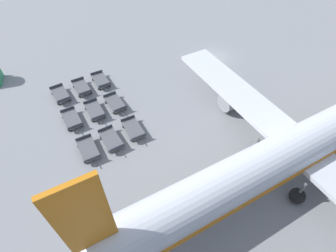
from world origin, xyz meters
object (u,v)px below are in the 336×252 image
Objects in this scene: baggage_dolly_row_mid_b_col_b at (115,103)px; baggage_dolly_row_mid_b_col_a at (101,80)px; baggage_dolly_row_mid_a_col_c at (111,140)px; baggage_dolly_row_near_col_b at (72,119)px; baggage_dolly_row_near_col_c at (88,149)px; baggage_dolly_row_near_col_a at (60,94)px; baggage_dolly_row_mid_a_col_a at (82,88)px; baggage_dolly_row_mid_a_col_b at (95,110)px; baggage_dolly_row_mid_b_col_c at (133,129)px; airplane at (312,140)px.

baggage_dolly_row_mid_b_col_a is at bearing -174.12° from baggage_dolly_row_mid_b_col_b.
baggage_dolly_row_near_col_b is at bearing -144.80° from baggage_dolly_row_mid_a_col_c.
baggage_dolly_row_near_col_c and baggage_dolly_row_mid_a_col_c have the same top height.
baggage_dolly_row_near_col_a is 2.64m from baggage_dolly_row_mid_a_col_a.
baggage_dolly_row_mid_a_col_c is (4.57, 3.23, 0.00)m from baggage_dolly_row_near_col_b.
baggage_dolly_row_near_col_c is (9.75, 1.35, 0.00)m from baggage_dolly_row_near_col_a.
baggage_dolly_row_near_col_b and baggage_dolly_row_mid_b_col_a have the same top height.
baggage_dolly_row_mid_a_col_b is at bearing 98.61° from baggage_dolly_row_near_col_b.
baggage_dolly_row_near_col_a is at bearing -144.28° from baggage_dolly_row_mid_a_col_b.
baggage_dolly_row_mid_a_col_b is at bearing 160.90° from baggage_dolly_row_near_col_c.
baggage_dolly_row_near_col_c is at bearing -7.18° from baggage_dolly_row_mid_a_col_a.
baggage_dolly_row_mid_b_col_c is (4.48, 3.14, 0.00)m from baggage_dolly_row_mid_a_col_b.
baggage_dolly_row_mid_b_col_a is at bearing 159.56° from baggage_dolly_row_mid_a_col_b.
baggage_dolly_row_mid_a_col_a and baggage_dolly_row_mid_b_col_a have the same top height.
baggage_dolly_row_mid_b_col_c is at bearing 99.51° from baggage_dolly_row_near_col_c.
baggage_dolly_row_mid_a_col_a is 2.58m from baggage_dolly_row_mid_b_col_a.
baggage_dolly_row_near_col_b is 5.60m from baggage_dolly_row_mid_a_col_c.
baggage_dolly_row_mid_a_col_a is (-10.07, 1.27, 0.00)m from baggage_dolly_row_near_col_c.
baggage_dolly_row_mid_a_col_a is 1.00× the size of baggage_dolly_row_mid_a_col_c.
baggage_dolly_row_mid_a_col_b is 5.61m from baggage_dolly_row_mid_b_col_a.
baggage_dolly_row_near_col_a is 1.01× the size of baggage_dolly_row_near_col_c.
airplane is 20.90m from baggage_dolly_row_near_col_c.
baggage_dolly_row_mid_a_col_c and baggage_dolly_row_mid_b_col_b have the same top height.
baggage_dolly_row_mid_b_col_c is at bearing 21.87° from baggage_dolly_row_mid_a_col_a.
baggage_dolly_row_near_col_a is 4.87m from baggage_dolly_row_near_col_b.
baggage_dolly_row_near_col_b is 1.00× the size of baggage_dolly_row_near_col_c.
airplane reaches higher than baggage_dolly_row_mid_a_col_c.
baggage_dolly_row_near_col_a and baggage_dolly_row_mid_a_col_a have the same top height.
baggage_dolly_row_near_col_b is at bearing -39.11° from baggage_dolly_row_mid_b_col_a.
baggage_dolly_row_mid_b_col_a is at bearing 160.23° from baggage_dolly_row_near_col_c.
baggage_dolly_row_mid_b_col_c is at bearing 54.77° from baggage_dolly_row_near_col_b.
baggage_dolly_row_near_col_a is at bearing -158.12° from baggage_dolly_row_mid_a_col_c.
baggage_dolly_row_mid_a_col_c is at bearing 35.20° from baggage_dolly_row_near_col_b.
baggage_dolly_row_near_col_a is 1.00× the size of baggage_dolly_row_near_col_b.
baggage_dolly_row_mid_b_col_c is at bearing 35.36° from baggage_dolly_row_near_col_a.
baggage_dolly_row_near_col_a and baggage_dolly_row_near_col_b have the same top height.
baggage_dolly_row_mid_a_col_b is at bearing -83.25° from baggage_dolly_row_mid_b_col_b.
baggage_dolly_row_near_col_b is 1.00× the size of baggage_dolly_row_mid_b_col_c.
baggage_dolly_row_mid_a_col_c is (-9.58, -16.10, -2.78)m from airplane.
baggage_dolly_row_near_col_b is at bearing 6.53° from baggage_dolly_row_near_col_a.
baggage_dolly_row_near_col_c is 11.23m from baggage_dolly_row_mid_b_col_a.
baggage_dolly_row_mid_a_col_b is 2.49m from baggage_dolly_row_mid_b_col_b.
baggage_dolly_row_mid_b_col_a is (-5.26, 1.96, 0.00)m from baggage_dolly_row_mid_a_col_b.
baggage_dolly_row_mid_a_col_b is 1.00× the size of baggage_dolly_row_mid_a_col_c.
airplane reaches higher than baggage_dolly_row_mid_a_col_a.
airplane is at bearing 46.31° from baggage_dolly_row_near_col_a.
baggage_dolly_row_near_col_c is (-9.24, -18.53, -2.78)m from airplane.
airplane reaches higher than baggage_dolly_row_mid_a_col_b.
baggage_dolly_row_mid_a_col_a is at bearing -173.20° from baggage_dolly_row_mid_a_col_c.
airplane is 20.75m from baggage_dolly_row_mid_b_col_b.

